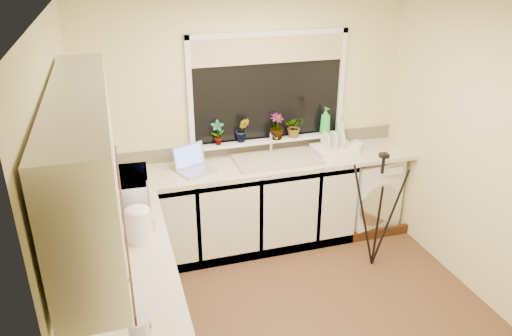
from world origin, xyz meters
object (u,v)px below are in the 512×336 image
object	(u,v)px
plant_c	(277,126)
plant_b	(242,130)
plant_d	(295,127)
tripod	(378,211)
laptop	(193,164)
washing_machine	(365,191)
dish_rack	(334,149)
cup_back	(356,146)
plant_a	(218,133)
kettle	(138,226)
soap_bottle_green	(325,121)
glass_jug	(139,332)
soap_bottle_clear	(340,124)
steel_jar	(125,288)
microwave	(127,192)
cup_left	(144,334)

from	to	relation	value
plant_c	plant_b	bearing A→B (deg)	176.75
plant_d	tripod	bearing A→B (deg)	-60.78
laptop	washing_machine	bearing A→B (deg)	-20.59
dish_rack	cup_back	size ratio (longest dim) A/B	3.26
dish_rack	washing_machine	bearing A→B (deg)	-0.77
washing_machine	plant_c	xyz separation A→B (m)	(-0.96, 0.17, 0.78)
plant_a	cup_back	xyz separation A→B (m)	(1.40, -0.20, -0.22)
kettle	soap_bottle_green	distance (m)	2.37
glass_jug	plant_d	xyz separation A→B (m)	(1.74, 2.30, 0.18)
soap_bottle_clear	cup_back	size ratio (longest dim) A/B	1.32
kettle	plant_a	xyz separation A→B (m)	(0.87, 1.29, 0.15)
plant_b	plant_a	bearing A→B (deg)	-178.20
soap_bottle_green	plant_c	bearing A→B (deg)	179.64
laptop	steel_jar	world-z (taller)	laptop
laptop	kettle	distance (m)	1.23
steel_jar	soap_bottle_green	size ratio (longest dim) A/B	0.37
plant_d	soap_bottle_clear	xyz separation A→B (m)	(0.51, 0.01, -0.02)
soap_bottle_green	steel_jar	bearing A→B (deg)	-138.65
glass_jug	cup_back	distance (m)	3.16
soap_bottle_green	soap_bottle_clear	bearing A→B (deg)	4.86
plant_c	cup_back	bearing A→B (deg)	-13.29
kettle	plant_b	distance (m)	1.72
tripod	microwave	xyz separation A→B (m)	(-2.20, 0.14, 0.46)
washing_machine	tripod	size ratio (longest dim) A/B	0.70
tripod	plant_b	xyz separation A→B (m)	(-1.04, 0.91, 0.60)
glass_jug	microwave	xyz separation A→B (m)	(0.04, 1.55, 0.06)
plant_a	soap_bottle_clear	bearing A→B (deg)	-0.01
plant_a	soap_bottle_green	world-z (taller)	soap_bottle_green
laptop	soap_bottle_green	xyz separation A→B (m)	(1.41, 0.19, 0.23)
dish_rack	plant_b	bearing A→B (deg)	167.59
plant_c	cup_left	xyz separation A→B (m)	(-1.53, -2.28, -0.23)
microwave	cup_left	size ratio (longest dim) A/B	4.86
glass_jug	tripod	bearing A→B (deg)	32.24
dish_rack	kettle	bearing A→B (deg)	-152.10
tripod	microwave	distance (m)	2.25
steel_jar	plant_b	size ratio (longest dim) A/B	0.42
tripod	cup_left	size ratio (longest dim) A/B	11.23
kettle	cup_left	xyz separation A→B (m)	(-0.06, -1.00, -0.07)
plant_d	cup_left	xyz separation A→B (m)	(-1.72, -2.28, -0.21)
washing_machine	soap_bottle_green	distance (m)	0.91
laptop	kettle	bearing A→B (deg)	-139.43
washing_machine	laptop	size ratio (longest dim) A/B	2.05
dish_rack	plant_b	distance (m)	0.96
kettle	glass_jug	size ratio (longest dim) A/B	1.49
kettle	soap_bottle_clear	xyz separation A→B (m)	(2.17, 1.29, 0.12)
washing_machine	microwave	size ratio (longest dim) A/B	1.62
cup_back	cup_left	world-z (taller)	cup_back
plant_b	cup_left	world-z (taller)	plant_b
plant_c	cup_left	distance (m)	2.76
glass_jug	cup_left	distance (m)	0.04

